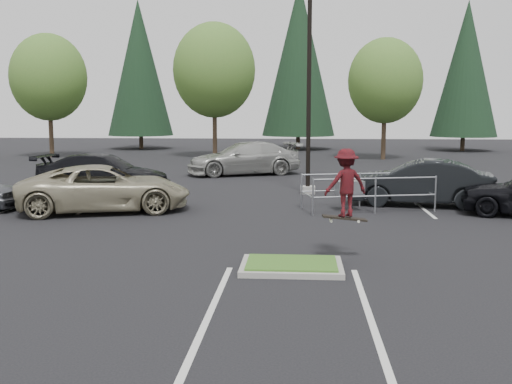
# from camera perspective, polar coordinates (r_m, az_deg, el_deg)

# --- Properties ---
(ground) EXTENTS (120.00, 120.00, 0.00)m
(ground) POSITION_cam_1_polar(r_m,az_deg,el_deg) (13.14, 3.40, -7.34)
(ground) COLOR black
(ground) RESTS_ON ground
(grass_median) EXTENTS (2.20, 1.60, 0.16)m
(grass_median) POSITION_cam_1_polar(r_m,az_deg,el_deg) (13.12, 3.41, -7.01)
(grass_median) COLOR gray
(grass_median) RESTS_ON ground
(stall_lines) EXTENTS (22.62, 17.60, 0.01)m
(stall_lines) POSITION_cam_1_polar(r_m,az_deg,el_deg) (19.08, -0.41, -2.54)
(stall_lines) COLOR silver
(stall_lines) RESTS_ON ground
(light_pole) EXTENTS (0.70, 0.60, 10.12)m
(light_pole) POSITION_cam_1_polar(r_m,az_deg,el_deg) (24.72, 5.07, 10.39)
(light_pole) COLOR gray
(light_pole) RESTS_ON ground
(decid_a) EXTENTS (5.44, 5.44, 8.91)m
(decid_a) POSITION_cam_1_polar(r_m,az_deg,el_deg) (46.47, -19.13, 10.04)
(decid_a) COLOR #38281C
(decid_a) RESTS_ON ground
(decid_b) EXTENTS (5.89, 5.89, 9.64)m
(decid_b) POSITION_cam_1_polar(r_m,az_deg,el_deg) (43.74, -4.00, 11.22)
(decid_b) COLOR #38281C
(decid_b) RESTS_ON ground
(decid_c) EXTENTS (5.12, 5.12, 8.38)m
(decid_c) POSITION_cam_1_polar(r_m,az_deg,el_deg) (42.96, 12.18, 10.07)
(decid_c) COLOR #38281C
(decid_c) RESTS_ON ground
(conif_a) EXTENTS (5.72, 5.72, 13.00)m
(conif_a) POSITION_cam_1_polar(r_m,az_deg,el_deg) (54.68, -11.05, 11.51)
(conif_a) COLOR #38281C
(conif_a) RESTS_ON ground
(conif_b) EXTENTS (6.38, 6.38, 14.50)m
(conif_b) POSITION_cam_1_polar(r_m,az_deg,el_deg) (53.37, 4.10, 12.54)
(conif_b) COLOR #38281C
(conif_b) RESTS_ON ground
(conif_c) EXTENTS (5.50, 5.50, 12.50)m
(conif_c) POSITION_cam_1_polar(r_m,az_deg,el_deg) (54.10, 19.37, 11.00)
(conif_c) COLOR #38281C
(conif_c) RESTS_ON ground
(cart_corral) EXTENTS (4.60, 2.57, 1.23)m
(cart_corral) POSITION_cam_1_polar(r_m,az_deg,el_deg) (20.82, 9.30, 0.38)
(cart_corral) COLOR #95979D
(cart_corral) RESTS_ON ground
(skateboarder) EXTENTS (1.15, 0.90, 1.69)m
(skateboarder) POSITION_cam_1_polar(r_m,az_deg,el_deg) (13.83, 8.50, 0.84)
(skateboarder) COLOR black
(skateboarder) RESTS_ON ground
(car_l_tan) EXTENTS (6.22, 4.13, 1.59)m
(car_l_tan) POSITION_cam_1_polar(r_m,az_deg,el_deg) (20.95, -14.37, 0.33)
(car_l_tan) COLOR gray
(car_l_tan) RESTS_ON ground
(car_l_black) EXTENTS (5.77, 2.73, 1.62)m
(car_l_black) POSITION_cam_1_polar(r_m,az_deg,el_deg) (25.66, -14.37, 1.71)
(car_l_black) COLOR black
(car_l_black) RESTS_ON ground
(car_r_charc) EXTENTS (5.28, 2.63, 1.66)m
(car_r_charc) POSITION_cam_1_polar(r_m,az_deg,el_deg) (22.40, 15.35, 0.86)
(car_r_charc) COLOR black
(car_r_charc) RESTS_ON ground
(car_far_silver) EXTENTS (6.51, 4.49, 1.75)m
(car_far_silver) POSITION_cam_1_polar(r_m,az_deg,el_deg) (32.00, -0.98, 3.23)
(car_far_silver) COLOR #A3A49E
(car_far_silver) RESTS_ON ground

